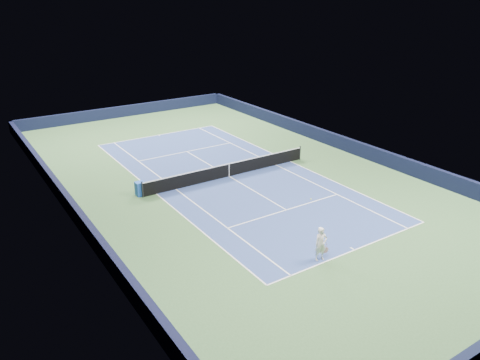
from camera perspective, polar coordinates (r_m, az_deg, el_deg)
ground at (r=32.68m, az=-1.34°, el=0.44°), size 40.00×40.00×0.00m
wall_far at (r=49.68m, az=-13.72°, el=8.18°), size 22.00×0.35×1.10m
wall_right at (r=38.97m, az=12.31°, el=4.46°), size 0.35×40.00×1.10m
wall_left at (r=28.72m, az=-19.99°, el=-3.01°), size 0.35×40.00×1.10m
court_surface at (r=32.68m, az=-1.34°, el=0.45°), size 10.97×23.77×0.01m
baseline_far at (r=42.67m, az=-9.89°, el=5.44°), size 10.97×0.08×0.00m
baseline_near at (r=24.44m, az=13.81°, el=-8.28°), size 10.97×0.08×0.00m
sideline_doubles_right at (r=35.68m, az=6.15°, el=2.26°), size 0.08×23.77×0.00m
sideline_doubles_left at (r=30.36m, az=-10.14°, el=-1.68°), size 0.08×23.77×0.00m
sideline_singles_right at (r=34.88m, az=4.40°, el=1.84°), size 0.08×23.77×0.00m
sideline_singles_left at (r=30.86m, az=-7.82°, el=-1.12°), size 0.08×23.77×0.00m
service_line_far at (r=37.92m, az=-6.49°, el=3.47°), size 8.23×0.08×0.00m
service_line_near at (r=27.91m, az=5.68°, el=-3.65°), size 8.23×0.08×0.00m
center_service_line at (r=32.67m, az=-1.34°, el=0.46°), size 0.08×12.80×0.00m
center_mark_far at (r=42.53m, az=-9.81°, el=5.39°), size 0.08×0.30×0.00m
center_mark_near at (r=24.52m, az=13.55°, el=-8.14°), size 0.08×0.30×0.00m
tennis_net at (r=32.49m, az=-1.34°, el=1.27°), size 12.90×0.10×1.07m
sponsor_cube at (r=30.21m, az=-12.06°, el=-1.03°), size 0.62×0.53×0.91m
tennis_player at (r=22.86m, az=9.84°, el=-7.70°), size 0.82×1.30×2.86m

